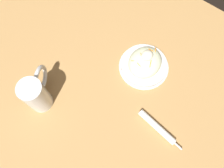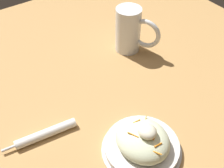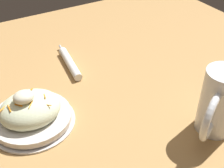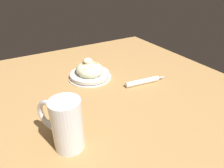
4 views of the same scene
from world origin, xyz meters
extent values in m
plane|color=#B2844C|center=(0.00, 0.00, 0.00)|extent=(1.43, 1.43, 0.00)
cylinder|color=silver|center=(0.23, -0.08, 0.00)|extent=(0.22, 0.22, 0.01)
cylinder|color=silver|center=(0.23, -0.08, 0.02)|extent=(0.20, 0.20, 0.02)
ellipsoid|color=beige|center=(0.23, -0.08, 0.05)|extent=(0.15, 0.13, 0.07)
cylinder|color=orange|center=(0.24, -0.05, 0.08)|extent=(0.02, 0.02, 0.01)
cylinder|color=orange|center=(0.20, -0.07, 0.08)|extent=(0.01, 0.02, 0.01)
cylinder|color=orange|center=(0.28, -0.07, 0.07)|extent=(0.00, 0.02, 0.01)
cylinder|color=orange|center=(0.23, -0.10, 0.08)|extent=(0.03, 0.02, 0.00)
cylinder|color=orange|center=(0.20, -0.04, 0.07)|extent=(0.01, 0.02, 0.00)
cylinder|color=orange|center=(0.25, -0.07, 0.08)|extent=(0.02, 0.01, 0.01)
cylinder|color=orange|center=(0.29, -0.08, 0.07)|extent=(0.03, 0.02, 0.00)
cylinder|color=orange|center=(0.26, -0.06, 0.08)|extent=(0.02, 0.02, 0.01)
ellipsoid|color=#EFEACC|center=(0.24, -0.07, 0.09)|extent=(0.05, 0.05, 0.03)
cylinder|color=white|center=(-0.15, 0.17, 0.08)|extent=(0.09, 0.09, 0.17)
cylinder|color=orange|center=(-0.15, 0.17, 0.06)|extent=(0.08, 0.08, 0.11)
cylinder|color=white|center=(-0.15, 0.17, 0.12)|extent=(0.08, 0.08, 0.01)
torus|color=white|center=(-0.09, 0.20, 0.09)|extent=(0.11, 0.07, 0.11)
cylinder|color=white|center=(0.04, -0.27, 0.01)|extent=(0.05, 0.18, 0.03)
cylinder|color=silver|center=(0.03, -0.37, 0.01)|extent=(0.01, 0.04, 0.01)
camera|label=1|loc=(-0.19, -0.22, 0.92)|focal=36.82mm
camera|label=2|loc=(0.57, -0.41, 0.69)|focal=48.08mm
camera|label=3|loc=(0.35, 0.52, 0.55)|focal=49.11mm
camera|label=4|loc=(-0.60, 0.28, 0.48)|focal=31.78mm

